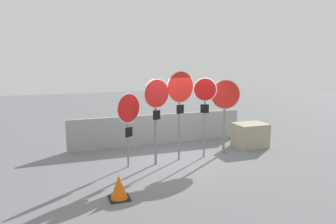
% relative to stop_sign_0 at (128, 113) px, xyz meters
% --- Properties ---
extents(ground_plane, '(40.00, 40.00, 0.00)m').
position_rel_stop_sign_0_xyz_m(ground_plane, '(1.56, 0.09, -1.57)').
color(ground_plane, slate).
extents(fence_back, '(6.36, 0.12, 1.08)m').
position_rel_stop_sign_0_xyz_m(fence_back, '(1.56, 2.13, -1.03)').
color(fence_back, gray).
rests_on(fence_back, ground).
extents(stop_sign_0, '(0.74, 0.44, 2.13)m').
position_rel_stop_sign_0_xyz_m(stop_sign_0, '(0.00, 0.00, 0.00)').
color(stop_sign_0, slate).
rests_on(stop_sign_0, ground).
extents(stop_sign_1, '(0.82, 0.24, 2.51)m').
position_rel_stop_sign_0_xyz_m(stop_sign_1, '(0.80, -0.03, 0.23)').
color(stop_sign_1, slate).
rests_on(stop_sign_1, ground).
extents(stop_sign_2, '(0.93, 0.26, 2.70)m').
position_rel_stop_sign_0_xyz_m(stop_sign_2, '(1.60, 0.14, 0.49)').
color(stop_sign_2, slate).
rests_on(stop_sign_2, ground).
extents(stop_sign_3, '(0.66, 0.33, 2.49)m').
position_rel_stop_sign_0_xyz_m(stop_sign_3, '(2.39, 0.12, 0.32)').
color(stop_sign_3, slate).
rests_on(stop_sign_3, ground).
extents(stop_sign_4, '(0.91, 0.31, 2.41)m').
position_rel_stop_sign_0_xyz_m(stop_sign_4, '(3.16, 0.23, 0.16)').
color(stop_sign_4, slate).
rests_on(stop_sign_4, ground).
extents(traffic_cone_0, '(0.46, 0.46, 0.55)m').
position_rel_stop_sign_0_xyz_m(traffic_cone_0, '(-0.69, -1.98, -1.30)').
color(traffic_cone_0, black).
rests_on(traffic_cone_0, ground).
extents(storage_crate, '(1.08, 0.82, 0.83)m').
position_rel_stop_sign_0_xyz_m(storage_crate, '(4.44, 0.68, -1.16)').
color(storage_crate, '#9E937A').
rests_on(storage_crate, ground).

